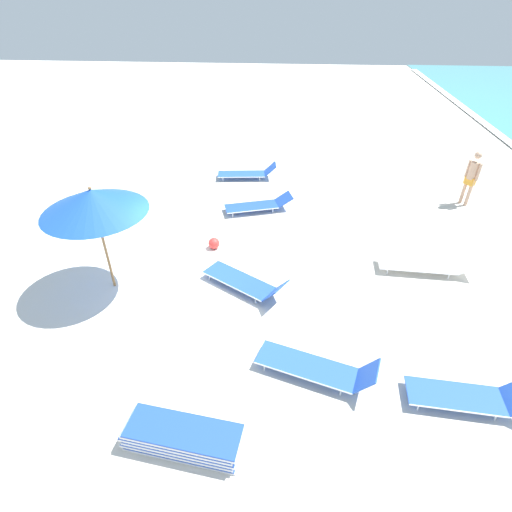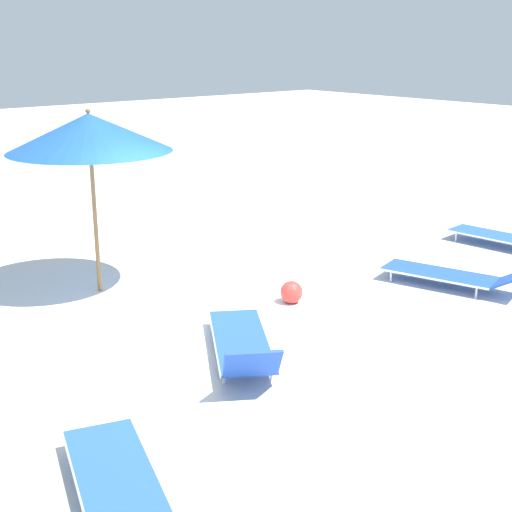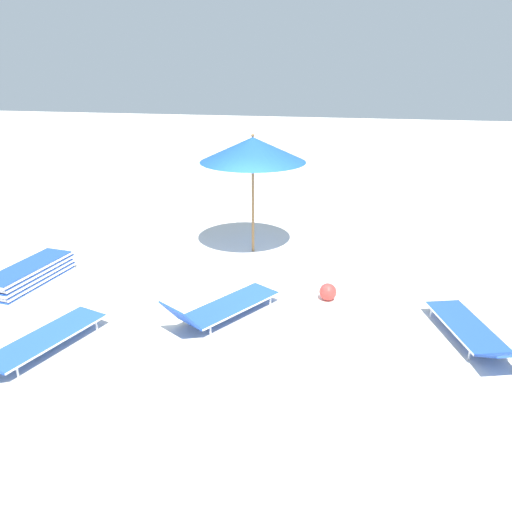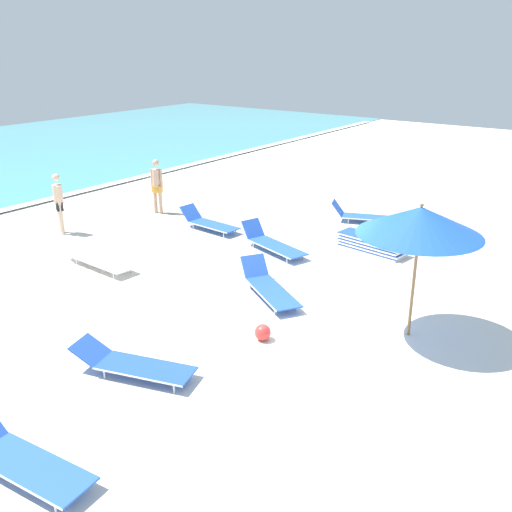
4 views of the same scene
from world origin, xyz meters
name	(u,v)px [view 2 (image 2 of 4)]	position (x,y,z in m)	size (l,w,h in m)	color
ground_plane	(235,332)	(0.00, 0.01, -0.08)	(60.00, 60.00, 0.16)	silver
beach_umbrella	(89,133)	(0.68, -2.28, 2.27)	(2.25, 2.25, 2.60)	olive
sun_lounger_under_umbrella	(243,345)	(0.58, 0.90, 0.22)	(1.67, 2.16, 0.61)	blue
sun_lounger_beside_umbrella	(511,237)	(-5.83, 0.33, 0.21)	(0.81, 2.18, 0.56)	blue
sun_lounger_near_water_right	(455,274)	(-3.37, 0.92, 0.20)	(1.20, 2.21, 0.46)	blue
sun_lounger_mid_beach_pair_b	(124,495)	(2.98, 2.47, 0.22)	(1.24, 2.27, 0.63)	blue
beach_ball	(291,292)	(-1.12, -0.14, 0.16)	(0.31, 0.31, 0.31)	red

